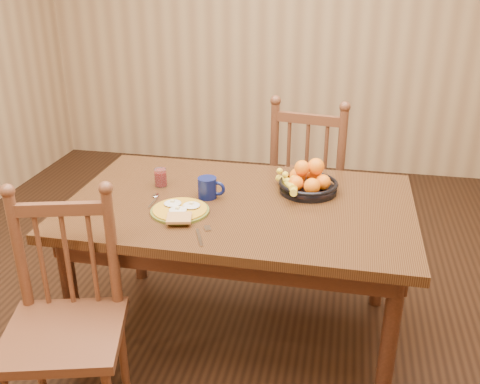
% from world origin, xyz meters
% --- Properties ---
extents(room, '(4.52, 5.02, 2.72)m').
position_xyz_m(room, '(0.00, 0.00, 1.35)').
color(room, black).
rests_on(room, ground).
extents(dining_table, '(1.60, 1.00, 0.75)m').
position_xyz_m(dining_table, '(0.00, 0.00, 0.67)').
color(dining_table, black).
rests_on(dining_table, ground).
extents(chair_far, '(0.55, 0.53, 1.06)m').
position_xyz_m(chair_far, '(0.28, 0.85, 0.51)').
color(chair_far, '#4A2716').
rests_on(chair_far, ground).
extents(chair_near, '(0.55, 0.53, 0.99)m').
position_xyz_m(chair_near, '(-0.56, -0.69, 0.48)').
color(chair_near, '#4A2716').
rests_on(chair_near, ground).
extents(breakfast_plate, '(0.26, 0.30, 0.04)m').
position_xyz_m(breakfast_plate, '(-0.24, -0.17, 0.76)').
color(breakfast_plate, '#59601E').
rests_on(breakfast_plate, dining_table).
extents(fork, '(0.07, 0.18, 0.00)m').
position_xyz_m(fork, '(-0.09, -0.35, 0.75)').
color(fork, silver).
rests_on(fork, dining_table).
extents(spoon, '(0.04, 0.16, 0.01)m').
position_xyz_m(spoon, '(-0.40, -0.04, 0.75)').
color(spoon, silver).
rests_on(spoon, dining_table).
extents(coffee_mug, '(0.13, 0.09, 0.10)m').
position_xyz_m(coffee_mug, '(-0.16, 0.02, 0.80)').
color(coffee_mug, '#0B123D').
rests_on(coffee_mug, dining_table).
extents(juice_glass, '(0.06, 0.06, 0.09)m').
position_xyz_m(juice_glass, '(-0.43, 0.11, 0.79)').
color(juice_glass, silver).
rests_on(juice_glass, dining_table).
extents(fruit_bowl, '(0.32, 0.32, 0.17)m').
position_xyz_m(fruit_bowl, '(0.29, 0.18, 0.80)').
color(fruit_bowl, black).
rests_on(fruit_bowl, dining_table).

